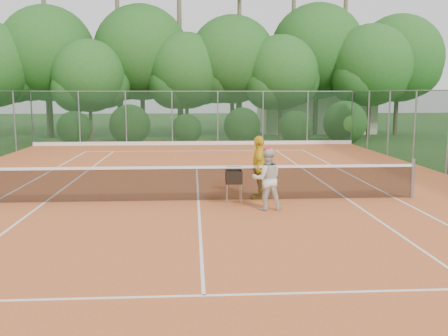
# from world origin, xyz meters

# --- Properties ---
(ground) EXTENTS (120.00, 120.00, 0.00)m
(ground) POSITION_xyz_m (0.00, 0.00, 0.00)
(ground) COLOR #214719
(ground) RESTS_ON ground
(clay_court) EXTENTS (18.00, 36.00, 0.02)m
(clay_court) POSITION_xyz_m (0.00, 0.00, 0.01)
(clay_court) COLOR #C5602D
(clay_court) RESTS_ON ground
(club_building) EXTENTS (8.00, 5.00, 3.00)m
(club_building) POSITION_xyz_m (9.00, 24.00, 1.50)
(club_building) COLOR beige
(club_building) RESTS_ON ground
(tennis_net) EXTENTS (11.97, 0.10, 1.10)m
(tennis_net) POSITION_xyz_m (0.00, 0.00, 0.53)
(tennis_net) COLOR gray
(tennis_net) RESTS_ON clay_court
(player_center_grp) EXTENTS (0.78, 0.63, 1.58)m
(player_center_grp) POSITION_xyz_m (1.70, -1.09, 0.80)
(player_center_grp) COLOR silver
(player_center_grp) RESTS_ON clay_court
(player_yellow) EXTENTS (0.62, 1.09, 1.75)m
(player_yellow) POSITION_xyz_m (1.67, 0.22, 0.89)
(player_yellow) COLOR yellow
(player_yellow) RESTS_ON clay_court
(ball_hopper) EXTENTS (0.40, 0.40, 0.93)m
(ball_hopper) POSITION_xyz_m (0.91, -0.58, 0.75)
(ball_hopper) COLOR gray
(ball_hopper) RESTS_ON clay_court
(stray_ball_a) EXTENTS (0.07, 0.07, 0.07)m
(stray_ball_a) POSITION_xyz_m (-0.92, 8.94, 0.05)
(stray_ball_a) COLOR yellow
(stray_ball_a) RESTS_ON clay_court
(stray_ball_b) EXTENTS (0.07, 0.07, 0.07)m
(stray_ball_b) POSITION_xyz_m (3.11, 10.61, 0.05)
(stray_ball_b) COLOR gold
(stray_ball_b) RESTS_ON clay_court
(stray_ball_c) EXTENTS (0.07, 0.07, 0.07)m
(stray_ball_c) POSITION_xyz_m (2.64, 9.44, 0.05)
(stray_ball_c) COLOR yellow
(stray_ball_c) RESTS_ON clay_court
(court_markings) EXTENTS (11.03, 23.83, 0.01)m
(court_markings) POSITION_xyz_m (0.00, 0.00, 0.02)
(court_markings) COLOR white
(court_markings) RESTS_ON clay_court
(fence_back) EXTENTS (18.07, 0.07, 3.00)m
(fence_back) POSITION_xyz_m (0.00, 15.00, 1.52)
(fence_back) COLOR #19381E
(fence_back) RESTS_ON clay_court
(tropical_treeline) EXTENTS (32.10, 8.49, 15.03)m
(tropical_treeline) POSITION_xyz_m (1.43, 20.22, 5.11)
(tropical_treeline) COLOR brown
(tropical_treeline) RESTS_ON ground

